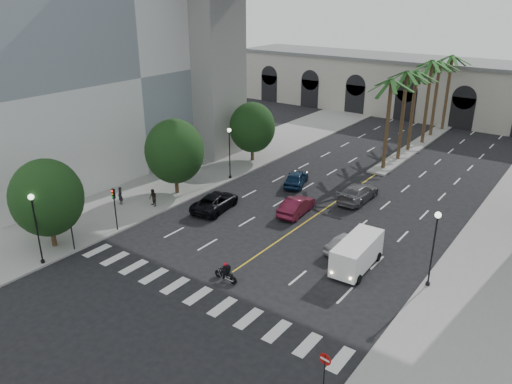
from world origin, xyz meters
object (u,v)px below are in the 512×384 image
object	(u,v)px
pedestrian_b	(153,198)
car_c	(215,202)
traffic_signal_far	(114,202)
cargo_van	(357,253)
pedestrian_a	(120,196)
lamp_post_left_far	(230,149)
motorcycle_rider	(226,273)
car_e	(296,178)
traffic_signal_near	(70,220)
car_d	(358,193)
do_not_enter_sign	(325,366)
car_b	(296,206)
lamp_post_right	(434,243)
car_a	(347,242)
lamp_post_left_near	(36,223)

from	to	relation	value
pedestrian_b	car_c	bearing A→B (deg)	47.16
traffic_signal_far	cargo_van	world-z (taller)	traffic_signal_far
pedestrian_a	lamp_post_left_far	bearing A→B (deg)	81.07
motorcycle_rider	car_c	xyz separation A→B (m)	(-8.12, 8.46, 0.11)
car_c	cargo_van	bearing A→B (deg)	163.16
motorcycle_rider	car_e	bearing A→B (deg)	109.96
motorcycle_rider	traffic_signal_near	bearing A→B (deg)	-160.97
traffic_signal_near	lamp_post_left_far	bearing A→B (deg)	90.31
traffic_signal_far	car_d	xyz separation A→B (m)	(12.80, 17.03, -1.73)
car_c	do_not_enter_sign	distance (m)	22.86
motorcycle_rider	cargo_van	bearing A→B (deg)	49.04
lamp_post_left_far	car_b	distance (m)	10.72
lamp_post_right	car_b	size ratio (longest dim) A/B	1.18
do_not_enter_sign	car_b	bearing A→B (deg)	130.12
lamp_post_right	cargo_van	size ratio (longest dim) A/B	1.04
car_e	pedestrian_a	size ratio (longest dim) A/B	2.74
motorcycle_rider	car_a	xyz separation A→B (m)	(4.55, 8.40, 0.08)
car_d	cargo_van	world-z (taller)	cargo_van
lamp_post_left_far	car_a	world-z (taller)	lamp_post_left_far
lamp_post_left_far	car_d	size ratio (longest dim) A/B	0.99
traffic_signal_far	car_a	bearing A→B (deg)	25.70
car_b	pedestrian_a	xyz separation A→B (m)	(-13.63, -7.64, 0.20)
lamp_post_left_near	car_c	bearing A→B (deg)	75.75
car_d	car_c	bearing A→B (deg)	45.12
pedestrian_b	do_not_enter_sign	size ratio (longest dim) A/B	0.61
car_b	lamp_post_left_far	bearing A→B (deg)	-23.99
traffic_signal_near	do_not_enter_sign	world-z (taller)	traffic_signal_near
car_b	car_c	xyz separation A→B (m)	(-6.25, -3.34, -0.02)
car_a	car_d	distance (m)	9.84
car_e	pedestrian_b	distance (m)	14.10
car_c	motorcycle_rider	bearing A→B (deg)	124.72
lamp_post_right	pedestrian_b	world-z (taller)	lamp_post_right
car_c	pedestrian_b	bearing A→B (deg)	22.52
lamp_post_right	traffic_signal_near	world-z (taller)	lamp_post_right
lamp_post_left_far	car_c	distance (m)	7.96
do_not_enter_sign	traffic_signal_near	bearing A→B (deg)	-179.84
car_b	car_c	distance (m)	7.08
lamp_post_left_near	car_d	world-z (taller)	lamp_post_left_near
lamp_post_right	traffic_signal_far	distance (m)	23.62
traffic_signal_near	car_b	world-z (taller)	traffic_signal_near
traffic_signal_near	car_d	world-z (taller)	traffic_signal_near
pedestrian_b	cargo_van	bearing A→B (deg)	18.39
traffic_signal_far	do_not_enter_sign	size ratio (longest dim) A/B	1.42
traffic_signal_far	car_a	distance (m)	18.10
motorcycle_rider	car_c	size ratio (longest dim) A/B	0.36
traffic_signal_near	cargo_van	bearing A→B (deg)	29.03
traffic_signal_far	car_c	world-z (taller)	traffic_signal_far
pedestrian_a	cargo_van	bearing A→B (deg)	16.09
motorcycle_rider	car_d	xyz separation A→B (m)	(1.13, 17.62, 0.17)
car_a	pedestrian_a	world-z (taller)	pedestrian_a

